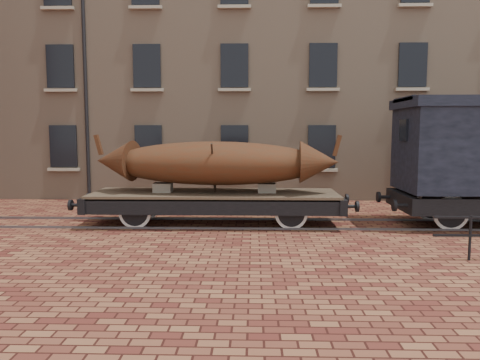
{
  "coord_description": "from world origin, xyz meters",
  "views": [
    {
      "loc": [
        -1.72,
        -13.94,
        2.82
      ],
      "look_at": [
        -2.15,
        0.5,
        1.3
      ],
      "focal_mm": 35.0,
      "sensor_mm": 36.0,
      "label": 1
    }
  ],
  "objects": [
    {
      "name": "ground",
      "position": [
        0.0,
        0.0,
        0.0
      ],
      "size": [
        90.0,
        90.0,
        0.0
      ],
      "primitive_type": "plane",
      "color": "#56221A"
    },
    {
      "name": "warehouse_cream",
      "position": [
        3.0,
        9.99,
        7.0
      ],
      "size": [
        40.0,
        10.19,
        14.0
      ],
      "color": "tan",
      "rests_on": "ground"
    },
    {
      "name": "rail_track",
      "position": [
        0.0,
        0.0,
        0.03
      ],
      "size": [
        30.0,
        1.52,
        0.06
      ],
      "color": "#59595E",
      "rests_on": "ground"
    },
    {
      "name": "iron_boat",
      "position": [
        -2.89,
        -0.0,
        1.87
      ],
      "size": [
        7.44,
        2.49,
        1.75
      ],
      "color": "#4B210F",
      "rests_on": "flatcar_wagon"
    },
    {
      "name": "flatcar_wagon",
      "position": [
        -2.9,
        -0.0,
        0.78
      ],
      "size": [
        8.31,
        2.25,
        1.25
      ],
      "color": "brown",
      "rests_on": "ground"
    }
  ]
}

